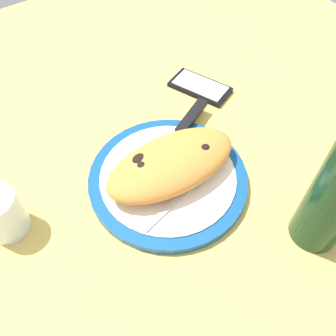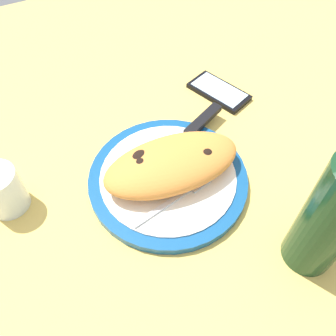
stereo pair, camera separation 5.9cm
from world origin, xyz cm
name	(u,v)px [view 1 (the left image)]	position (x,y,z in cm)	size (l,w,h in cm)	color
ground_plane	(168,186)	(0.00, 0.00, -1.50)	(150.00, 150.00, 3.00)	#DBB756
plate	(168,178)	(0.00, 0.00, 0.90)	(27.66, 27.66, 1.87)	navy
calzone	(171,163)	(0.72, 0.02, 4.54)	(24.52, 13.84, 5.31)	orange
fork	(184,193)	(-0.25, -4.70, 2.07)	(15.52, 4.42, 0.40)	silver
knife	(183,128)	(8.82, 6.92, 2.36)	(22.94, 11.40, 1.20)	silver
smartphone	(200,87)	(20.44, 15.77, 0.56)	(10.53, 14.39, 1.16)	black
water_glass	(3,216)	(-25.68, 7.97, 3.47)	(6.61, 6.61, 8.04)	silver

